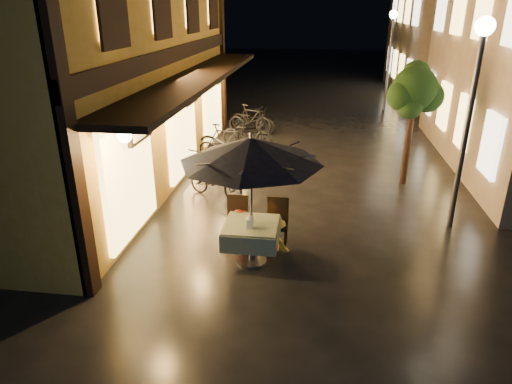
# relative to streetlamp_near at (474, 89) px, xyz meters

# --- Properties ---
(ground) EXTENTS (90.00, 90.00, 0.00)m
(ground) POSITION_rel_streetlamp_near_xyz_m (-3.00, -2.00, -2.92)
(ground) COLOR black
(ground) RESTS_ON ground
(west_building) EXTENTS (5.90, 11.40, 7.40)m
(west_building) POSITION_rel_streetlamp_near_xyz_m (-8.72, 2.00, 0.79)
(west_building) COLOR gold
(west_building) RESTS_ON ground
(east_building_far) EXTENTS (7.30, 10.30, 7.30)m
(east_building_far) POSITION_rel_streetlamp_near_xyz_m (4.49, 16.00, 0.74)
(east_building_far) COLOR #B5A38D
(east_building_far) RESTS_ON ground
(street_tree) EXTENTS (1.43, 1.20, 3.15)m
(street_tree) POSITION_rel_streetlamp_near_xyz_m (-0.59, 2.51, -0.50)
(street_tree) COLOR black
(street_tree) RESTS_ON ground
(streetlamp_near) EXTENTS (0.36, 0.36, 4.23)m
(streetlamp_near) POSITION_rel_streetlamp_near_xyz_m (0.00, 0.00, 0.00)
(streetlamp_near) COLOR #59595E
(streetlamp_near) RESTS_ON ground
(streetlamp_far) EXTENTS (0.36, 0.36, 4.23)m
(streetlamp_far) POSITION_rel_streetlamp_near_xyz_m (0.00, 12.00, 0.00)
(streetlamp_far) COLOR #59595E
(streetlamp_far) RESTS_ON ground
(cafe_table) EXTENTS (0.99, 0.99, 0.78)m
(cafe_table) POSITION_rel_streetlamp_near_xyz_m (-4.00, -2.04, -2.33)
(cafe_table) COLOR #59595E
(cafe_table) RESTS_ON ground
(patio_umbrella) EXTENTS (2.48, 2.48, 2.46)m
(patio_umbrella) POSITION_rel_streetlamp_near_xyz_m (-4.00, -2.04, -0.77)
(patio_umbrella) COLOR #59595E
(patio_umbrella) RESTS_ON ground
(cafe_chair_left) EXTENTS (0.42, 0.42, 0.97)m
(cafe_chair_left) POSITION_rel_streetlamp_near_xyz_m (-4.40, -1.30, -2.38)
(cafe_chair_left) COLOR black
(cafe_chair_left) RESTS_ON ground
(cafe_chair_right) EXTENTS (0.42, 0.42, 0.97)m
(cafe_chair_right) POSITION_rel_streetlamp_near_xyz_m (-3.60, -1.30, -2.38)
(cafe_chair_right) COLOR black
(cafe_chair_right) RESTS_ON ground
(table_lantern) EXTENTS (0.16, 0.16, 0.25)m
(table_lantern) POSITION_rel_streetlamp_near_xyz_m (-4.00, -2.21, -2.00)
(table_lantern) COLOR white
(table_lantern) RESTS_ON cafe_table
(person_orange) EXTENTS (0.77, 0.61, 1.56)m
(person_orange) POSITION_rel_streetlamp_near_xyz_m (-4.33, -1.52, -2.14)
(person_orange) COLOR #DC4E2D
(person_orange) RESTS_ON ground
(person_yellow) EXTENTS (0.96, 0.68, 1.35)m
(person_yellow) POSITION_rel_streetlamp_near_xyz_m (-3.66, -1.47, -2.24)
(person_yellow) COLOR yellow
(person_yellow) RESTS_ON ground
(bicycle_0) EXTENTS (1.67, 1.16, 0.83)m
(bicycle_0) POSITION_rel_streetlamp_near_xyz_m (-5.32, 0.89, -2.50)
(bicycle_0) COLOR black
(bicycle_0) RESTS_ON ground
(bicycle_1) EXTENTS (1.79, 0.57, 1.07)m
(bicycle_1) POSITION_rel_streetlamp_near_xyz_m (-5.25, 2.08, -2.38)
(bicycle_1) COLOR black
(bicycle_1) RESTS_ON ground
(bicycle_2) EXTENTS (1.63, 0.71, 0.83)m
(bicycle_2) POSITION_rel_streetlamp_near_xyz_m (-5.74, 3.84, -2.50)
(bicycle_2) COLOR black
(bicycle_2) RESTS_ON ground
(bicycle_3) EXTENTS (1.86, 0.79, 1.08)m
(bicycle_3) POSITION_rel_streetlamp_near_xyz_m (-5.71, 3.93, -2.38)
(bicycle_3) COLOR black
(bicycle_3) RESTS_ON ground
(bicycle_4) EXTENTS (1.81, 0.89, 0.91)m
(bicycle_4) POSITION_rel_streetlamp_near_xyz_m (-5.24, 5.31, -2.46)
(bicycle_4) COLOR black
(bicycle_4) RESTS_ON ground
(bicycle_5) EXTENTS (1.79, 1.17, 1.05)m
(bicycle_5) POSITION_rel_streetlamp_near_xyz_m (-5.38, 7.07, -2.39)
(bicycle_5) COLOR black
(bicycle_5) RESTS_ON ground
(bicycle_6) EXTENTS (1.88, 0.98, 0.94)m
(bicycle_6) POSITION_rel_streetlamp_near_xyz_m (-5.35, 7.02, -2.45)
(bicycle_6) COLOR black
(bicycle_6) RESTS_ON ground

